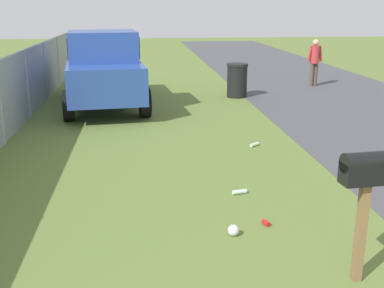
# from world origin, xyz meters

# --- Properties ---
(mailbox) EXTENTS (0.25, 0.53, 1.39)m
(mailbox) POSITION_xyz_m (3.01, -1.26, 1.12)
(mailbox) COLOR brown
(mailbox) RESTS_ON ground
(pickup_truck) EXTENTS (5.18, 2.57, 2.09)m
(pickup_truck) POSITION_xyz_m (12.08, 1.91, 1.10)
(pickup_truck) COLOR #284793
(pickup_truck) RESTS_ON ground
(trash_bin) EXTENTS (0.64, 0.64, 1.03)m
(trash_bin) POSITION_xyz_m (13.13, -2.04, 0.52)
(trash_bin) COLOR black
(trash_bin) RESTS_ON ground
(pedestrian) EXTENTS (0.30, 0.57, 1.60)m
(pedestrian) POSITION_xyz_m (14.85, -5.11, 0.92)
(pedestrian) COLOR #4C4238
(pedestrian) RESTS_ON ground
(fence_section) EXTENTS (17.06, 0.07, 1.70)m
(fence_section) POSITION_xyz_m (9.79, 3.72, 0.92)
(fence_section) COLOR #9EA3A8
(fence_section) RESTS_ON ground
(litter_can_far_scatter) EXTENTS (0.14, 0.10, 0.07)m
(litter_can_far_scatter) POSITION_xyz_m (4.35, -0.66, 0.03)
(litter_can_far_scatter) COLOR red
(litter_can_far_scatter) RESTS_ON ground
(litter_bag_midfield_b) EXTENTS (0.14, 0.14, 0.14)m
(litter_bag_midfield_b) POSITION_xyz_m (4.12, -0.18, 0.07)
(litter_bag_midfield_b) COLOR silver
(litter_bag_midfield_b) RESTS_ON ground
(litter_bottle_by_mailbox) EXTENTS (0.19, 0.22, 0.07)m
(litter_bottle_by_mailbox) POSITION_xyz_m (7.87, -1.35, 0.04)
(litter_bottle_by_mailbox) COLOR #B2D8BF
(litter_bottle_by_mailbox) RESTS_ON ground
(litter_bottle_midfield_a) EXTENTS (0.12, 0.23, 0.07)m
(litter_bottle_midfield_a) POSITION_xyz_m (5.43, -0.53, 0.04)
(litter_bottle_midfield_a) COLOR #B2D8BF
(litter_bottle_midfield_a) RESTS_ON ground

